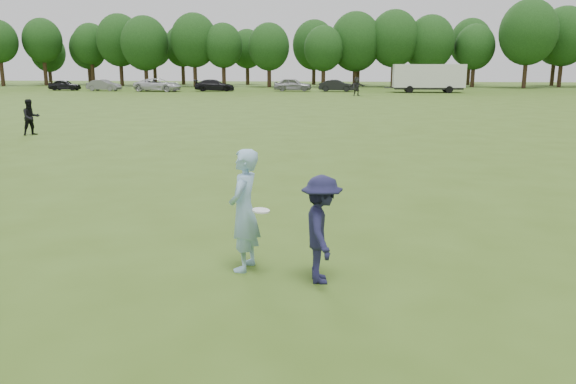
{
  "coord_description": "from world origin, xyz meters",
  "views": [
    {
      "loc": [
        1.18,
        -7.96,
        3.22
      ],
      "look_at": [
        0.29,
        1.26,
        1.1
      ],
      "focal_mm": 35.0,
      "sensor_mm": 36.0,
      "label": 1
    }
  ],
  "objects_px": {
    "cargo_trailer": "(428,77)",
    "car_b": "(104,85)",
    "player_far_d": "(357,86)",
    "car_d": "(214,85)",
    "car_a": "(65,85)",
    "car_f": "(337,86)",
    "thrower": "(244,210)",
    "car_e": "(293,85)",
    "car_c": "(158,85)",
    "player_far_a": "(31,117)",
    "defender": "(322,229)"
  },
  "relations": [
    {
      "from": "cargo_trailer",
      "to": "car_b",
      "type": "bearing_deg",
      "value": 179.62
    },
    {
      "from": "player_far_d",
      "to": "car_d",
      "type": "height_order",
      "value": "player_far_d"
    },
    {
      "from": "car_a",
      "to": "car_f",
      "type": "height_order",
      "value": "car_f"
    },
    {
      "from": "thrower",
      "to": "car_e",
      "type": "relative_size",
      "value": 0.43
    },
    {
      "from": "thrower",
      "to": "car_d",
      "type": "height_order",
      "value": "thrower"
    },
    {
      "from": "car_c",
      "to": "car_f",
      "type": "relative_size",
      "value": 1.32
    },
    {
      "from": "car_d",
      "to": "cargo_trailer",
      "type": "xyz_separation_m",
      "value": [
        25.24,
        -0.93,
        1.08
      ]
    },
    {
      "from": "player_far_a",
      "to": "car_a",
      "type": "xyz_separation_m",
      "value": [
        -20.29,
        43.48,
        -0.17
      ]
    },
    {
      "from": "player_far_d",
      "to": "car_a",
      "type": "distance_m",
      "value": 37.12
    },
    {
      "from": "car_a",
      "to": "car_d",
      "type": "height_order",
      "value": "car_d"
    },
    {
      "from": "car_b",
      "to": "car_f",
      "type": "distance_m",
      "value": 28.35
    },
    {
      "from": "defender",
      "to": "car_c",
      "type": "distance_m",
      "value": 62.37
    },
    {
      "from": "cargo_trailer",
      "to": "car_a",
      "type": "bearing_deg",
      "value": 178.32
    },
    {
      "from": "player_far_d",
      "to": "car_f",
      "type": "distance_m",
      "value": 9.33
    },
    {
      "from": "car_b",
      "to": "cargo_trailer",
      "type": "bearing_deg",
      "value": -82.81
    },
    {
      "from": "car_f",
      "to": "player_far_d",
      "type": "bearing_deg",
      "value": -161.71
    },
    {
      "from": "defender",
      "to": "car_a",
      "type": "distance_m",
      "value": 69.26
    },
    {
      "from": "thrower",
      "to": "player_far_d",
      "type": "height_order",
      "value": "thrower"
    },
    {
      "from": "car_e",
      "to": "cargo_trailer",
      "type": "distance_m",
      "value": 15.94
    },
    {
      "from": "player_far_a",
      "to": "player_far_d",
      "type": "relative_size",
      "value": 0.86
    },
    {
      "from": "player_far_d",
      "to": "car_f",
      "type": "bearing_deg",
      "value": 83.28
    },
    {
      "from": "player_far_d",
      "to": "car_f",
      "type": "xyz_separation_m",
      "value": [
        -2.15,
        9.07,
        -0.27
      ]
    },
    {
      "from": "cargo_trailer",
      "to": "car_d",
      "type": "bearing_deg",
      "value": 177.88
    },
    {
      "from": "car_b",
      "to": "car_f",
      "type": "height_order",
      "value": "car_f"
    },
    {
      "from": "car_a",
      "to": "car_f",
      "type": "distance_m",
      "value": 33.86
    },
    {
      "from": "car_e",
      "to": "car_f",
      "type": "xyz_separation_m",
      "value": [
        5.31,
        -0.48,
        -0.08
      ]
    },
    {
      "from": "car_b",
      "to": "car_a",
      "type": "bearing_deg",
      "value": 86.87
    },
    {
      "from": "car_a",
      "to": "defender",
      "type": "bearing_deg",
      "value": -152.1
    },
    {
      "from": "thrower",
      "to": "cargo_trailer",
      "type": "distance_m",
      "value": 59.53
    },
    {
      "from": "player_far_d",
      "to": "car_b",
      "type": "relative_size",
      "value": 0.47
    },
    {
      "from": "car_f",
      "to": "cargo_trailer",
      "type": "height_order",
      "value": "cargo_trailer"
    },
    {
      "from": "car_d",
      "to": "car_f",
      "type": "xyz_separation_m",
      "value": [
        14.75,
        0.41,
        -0.0
      ]
    },
    {
      "from": "player_far_d",
      "to": "car_a",
      "type": "xyz_separation_m",
      "value": [
        -36.01,
        9.03,
        -0.3
      ]
    },
    {
      "from": "player_far_a",
      "to": "car_b",
      "type": "xyz_separation_m",
      "value": [
        -14.77,
        42.43,
        -0.14
      ]
    },
    {
      "from": "car_b",
      "to": "player_far_d",
      "type": "bearing_deg",
      "value": -97.11
    },
    {
      "from": "car_b",
      "to": "car_f",
      "type": "xyz_separation_m",
      "value": [
        28.33,
        1.09,
        0.01
      ]
    },
    {
      "from": "thrower",
      "to": "car_f",
      "type": "bearing_deg",
      "value": -171.15
    },
    {
      "from": "player_far_a",
      "to": "car_b",
      "type": "distance_m",
      "value": 44.93
    },
    {
      "from": "thrower",
      "to": "car_e",
      "type": "distance_m",
      "value": 60.44
    },
    {
      "from": "thrower",
      "to": "car_b",
      "type": "xyz_separation_m",
      "value": [
        -27.56,
        58.7,
        -0.29
      ]
    },
    {
      "from": "player_far_a",
      "to": "cargo_trailer",
      "type": "distance_m",
      "value": 48.56
    },
    {
      "from": "car_a",
      "to": "thrower",
      "type": "bearing_deg",
      "value": -152.83
    },
    {
      "from": "car_a",
      "to": "car_c",
      "type": "bearing_deg",
      "value": -99.56
    },
    {
      "from": "car_b",
      "to": "car_c",
      "type": "relative_size",
      "value": 0.74
    },
    {
      "from": "car_a",
      "to": "car_f",
      "type": "relative_size",
      "value": 0.91
    },
    {
      "from": "defender",
      "to": "player_far_d",
      "type": "xyz_separation_m",
      "value": [
        1.68,
        51.12,
        0.14
      ]
    },
    {
      "from": "car_a",
      "to": "car_b",
      "type": "bearing_deg",
      "value": -102.51
    },
    {
      "from": "defender",
      "to": "cargo_trailer",
      "type": "height_order",
      "value": "cargo_trailer"
    },
    {
      "from": "player_far_d",
      "to": "car_b",
      "type": "xyz_separation_m",
      "value": [
        -30.48,
        7.99,
        -0.28
      ]
    },
    {
      "from": "player_far_d",
      "to": "car_e",
      "type": "bearing_deg",
      "value": 107.95
    }
  ]
}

